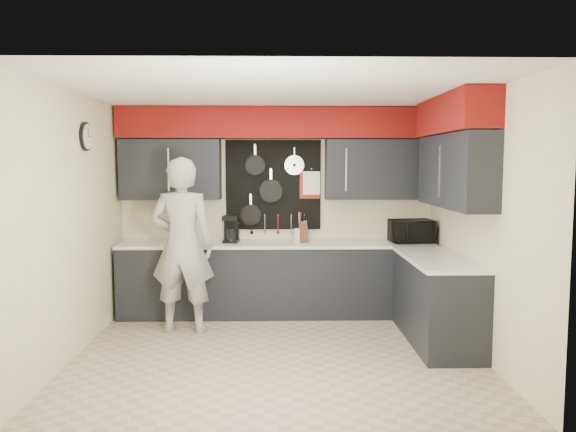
{
  "coord_description": "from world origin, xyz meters",
  "views": [
    {
      "loc": [
        -0.01,
        -5.48,
        1.91
      ],
      "look_at": [
        0.11,
        0.5,
        1.34
      ],
      "focal_mm": 35.0,
      "sensor_mm": 36.0,
      "label": 1
    }
  ],
  "objects_px": {
    "microwave": "(411,231)",
    "knife_block": "(304,234)",
    "utensil_crock": "(299,235)",
    "person": "(182,245)",
    "coffee_maker": "(231,228)"
  },
  "relations": [
    {
      "from": "microwave",
      "to": "coffee_maker",
      "type": "xyz_separation_m",
      "value": [
        -2.24,
        0.08,
        0.03
      ]
    },
    {
      "from": "utensil_crock",
      "to": "coffee_maker",
      "type": "xyz_separation_m",
      "value": [
        -0.85,
        -0.02,
        0.09
      ]
    },
    {
      "from": "utensil_crock",
      "to": "coffee_maker",
      "type": "height_order",
      "value": "coffee_maker"
    },
    {
      "from": "knife_block",
      "to": "utensil_crock",
      "type": "height_order",
      "value": "knife_block"
    },
    {
      "from": "knife_block",
      "to": "coffee_maker",
      "type": "height_order",
      "value": "coffee_maker"
    },
    {
      "from": "microwave",
      "to": "knife_block",
      "type": "xyz_separation_m",
      "value": [
        -1.34,
        0.02,
        -0.03
      ]
    },
    {
      "from": "microwave",
      "to": "person",
      "type": "height_order",
      "value": "person"
    },
    {
      "from": "knife_block",
      "to": "person",
      "type": "relative_size",
      "value": 0.11
    },
    {
      "from": "microwave",
      "to": "utensil_crock",
      "type": "height_order",
      "value": "microwave"
    },
    {
      "from": "utensil_crock",
      "to": "knife_block",
      "type": "bearing_deg",
      "value": -56.34
    },
    {
      "from": "knife_block",
      "to": "person",
      "type": "xyz_separation_m",
      "value": [
        -1.4,
        -0.65,
        -0.04
      ]
    },
    {
      "from": "knife_block",
      "to": "person",
      "type": "bearing_deg",
      "value": -151.99
    },
    {
      "from": "coffee_maker",
      "to": "person",
      "type": "height_order",
      "value": "person"
    },
    {
      "from": "microwave",
      "to": "person",
      "type": "bearing_deg",
      "value": -173.44
    },
    {
      "from": "utensil_crock",
      "to": "person",
      "type": "bearing_deg",
      "value": -151.35
    }
  ]
}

